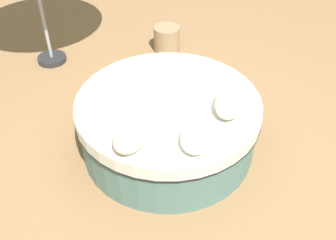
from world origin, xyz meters
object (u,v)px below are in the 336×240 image
throw_pillow_2 (230,103)px  side_table (167,39)px  throw_pillow_1 (199,135)px  throw_pillow_0 (132,134)px  round_bed (168,124)px

throw_pillow_2 → side_table: 2.58m
throw_pillow_1 → throw_pillow_2: size_ratio=0.99×
throw_pillow_2 → side_table: size_ratio=1.26×
throw_pillow_0 → side_table: 2.99m
round_bed → throw_pillow_2: bearing=-87.0°
throw_pillow_0 → throw_pillow_2: bearing=-46.2°
throw_pillow_1 → side_table: size_ratio=1.25×
throw_pillow_1 → side_table: 2.98m
round_bed → throw_pillow_0: bearing=169.9°
throw_pillow_1 → side_table: (2.69, 1.17, -0.57)m
round_bed → side_table: 2.26m
round_bed → throw_pillow_1: throw_pillow_1 is taller
round_bed → throw_pillow_1: size_ratio=3.97×
round_bed → throw_pillow_2: size_ratio=3.94×
throw_pillow_2 → round_bed: bearing=93.0°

